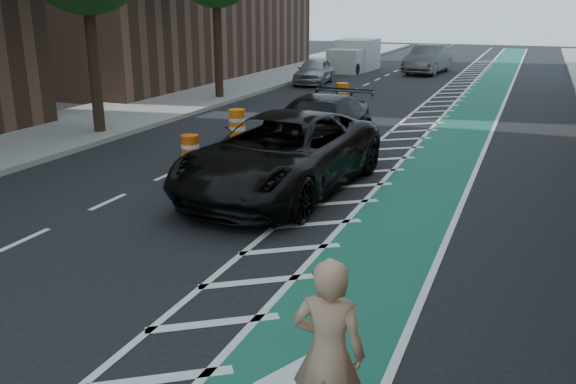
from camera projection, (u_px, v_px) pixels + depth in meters
The scene contains 14 objects.
ground at pixel (174, 267), 10.06m from camera, with size 120.00×120.00×0.00m, color black.
bike_lane at pixel (447, 152), 17.82m from camera, with size 2.00×90.00×0.01m, color #1B604C.
buffer_strip at pixel (396, 147), 18.36m from camera, with size 1.40×90.00×0.01m, color silver.
sidewalk_left at pixel (99, 120), 22.29m from camera, with size 5.00×90.00×0.15m, color gray.
curb_left at pixel (156, 124), 21.41m from camera, with size 0.12×90.00×0.16m, color gray.
skateboarder at pixel (328, 354), 5.65m from camera, with size 0.70×0.46×1.92m, color tan.
suv_near at pixel (282, 154), 13.88m from camera, with size 2.93×6.35×1.76m, color black.
suv_far at pixel (316, 126), 17.38m from camera, with size 2.25×5.53×1.61m, color black.
car_silver at pixel (314, 71), 32.48m from camera, with size 1.60×3.97×1.35m, color #99989E.
car_grey at pixel (429, 59), 37.37m from camera, with size 1.78×5.12×1.69m, color #57565B.
box_truck at pixel (354, 57), 38.74m from camera, with size 2.31×4.74×1.93m.
barrel_a at pixel (190, 151), 16.26m from camera, with size 0.60×0.60×0.82m.
barrel_b at pixel (237, 124), 19.63m from camera, with size 0.67×0.67×0.91m.
barrel_c at pixel (342, 95), 25.87m from camera, with size 0.68×0.68×0.93m.
Camera 1 is at (5.21, -7.85, 4.18)m, focal length 38.00 mm.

